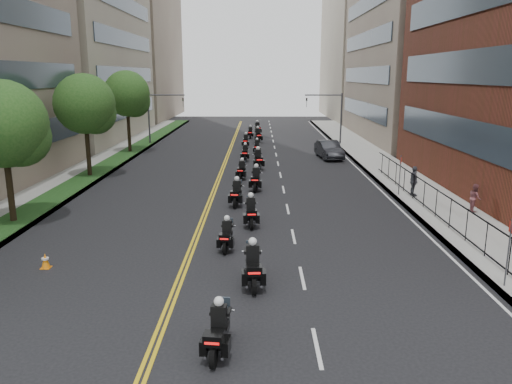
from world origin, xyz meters
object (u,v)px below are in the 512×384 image
motorcycle_1 (253,267)px  traffic_cone (45,261)px  motorcycle_7 (258,160)px  motorcycle_10 (246,142)px  motorcycle_4 (237,194)px  motorcycle_5 (256,180)px  motorcycle_9 (257,147)px  motorcycle_3 (251,213)px  motorcycle_11 (258,136)px  pedestrian_b (475,198)px  pedestrian_c (414,181)px  motorcycle_0 (218,332)px  motorcycle_13 (258,129)px  motorcycle_6 (242,171)px  parked_sedan (329,150)px  motorcycle_12 (250,133)px  motorcycle_8 (245,154)px  motorcycle_2 (227,236)px

motorcycle_1 → traffic_cone: (-8.33, 1.67, -0.41)m
motorcycle_7 → motorcycle_10: bearing=89.9°
motorcycle_4 → traffic_cone: size_ratio=3.81×
motorcycle_5 → motorcycle_9: 15.82m
motorcycle_3 → motorcycle_11: motorcycle_11 is taller
pedestrian_b → pedestrian_c: 4.27m
motorcycle_0 → motorcycle_13: (0.92, 51.77, 0.08)m
motorcycle_6 → pedestrian_c: size_ratio=1.13×
motorcycle_4 → motorcycle_10: 23.89m
motorcycle_11 → motorcycle_5: bearing=-97.1°
motorcycle_11 → parked_sedan: size_ratio=0.52×
motorcycle_0 → motorcycle_12: 47.93m
motorcycle_8 → motorcycle_9: (1.04, 4.11, -0.04)m
motorcycle_8 → motorcycle_7: bearing=-72.2°
motorcycle_10 → motorcycle_11: size_ratio=0.88×
motorcycle_4 → motorcycle_8: size_ratio=1.05×
pedestrian_c → parked_sedan: bearing=10.2°
motorcycle_1 → motorcycle_10: motorcycle_1 is taller
motorcycle_1 → traffic_cone: size_ratio=3.98×
pedestrian_c → traffic_cone: bearing=121.1°
motorcycle_5 → parked_sedan: size_ratio=0.49×
motorcycle_9 → motorcycle_12: (-0.85, 12.02, 0.03)m
motorcycle_3 → parked_sedan: bearing=68.6°
motorcycle_8 → traffic_cone: (-7.31, -25.57, -0.35)m
motorcycle_4 → motorcycle_8: (0.08, 15.69, -0.03)m
motorcycle_4 → parked_sedan: 18.73m
motorcycle_12 → motorcycle_5: bearing=-86.9°
motorcycle_2 → motorcycle_10: bearing=93.9°
motorcycle_8 → motorcycle_12: motorcycle_8 is taller
motorcycle_6 → motorcycle_9: 12.18m
motorcycle_1 → motorcycle_9: size_ratio=1.17×
pedestrian_c → motorcycle_9: bearing=27.0°
motorcycle_6 → motorcycle_1: bearing=-80.6°
motorcycle_7 → motorcycle_4: bearing=-102.4°
motorcycle_10 → parked_sedan: bearing=-39.1°
motorcycle_2 → motorcycle_13: motorcycle_13 is taller
motorcycle_13 → motorcycle_4: bearing=-99.3°
motorcycle_5 → motorcycle_4: bearing=-101.1°
motorcycle_12 → motorcycle_13: bearing=78.8°
motorcycle_13 → motorcycle_0: bearing=-98.5°
motorcycle_11 → motorcycle_13: motorcycle_11 is taller
motorcycle_3 → motorcycle_8: 19.77m
motorcycle_7 → motorcycle_11: bearing=83.9°
motorcycle_10 → pedestrian_c: bearing=-61.3°
motorcycle_10 → parked_sedan: 10.43m
motorcycle_11 → traffic_cone: (-8.42, -37.86, -0.44)m
motorcycle_8 → motorcycle_6: bearing=-88.8°
motorcycle_1 → motorcycle_10: (-1.18, 35.44, -0.07)m
motorcycle_4 → motorcycle_6: bearing=94.7°
motorcycle_3 → motorcycle_11: (0.29, 32.04, 0.06)m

